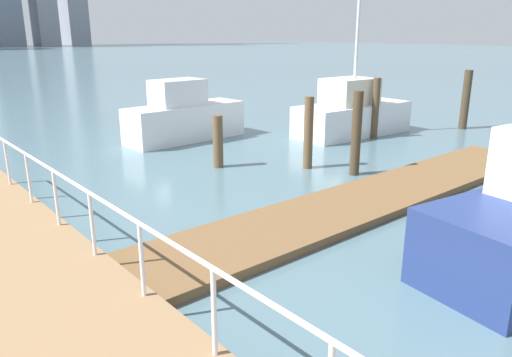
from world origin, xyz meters
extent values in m
plane|color=slate|center=(0.00, 20.00, 0.00)|extent=(300.00, 300.00, 0.00)
cube|color=brown|center=(3.29, 11.56, 0.09)|extent=(13.57, 2.00, 0.18)
cylinder|color=white|center=(-3.15, 8.88, 0.93)|extent=(0.06, 0.06, 1.05)
cylinder|color=white|center=(-3.15, 10.53, 0.93)|extent=(0.06, 0.06, 1.05)
cylinder|color=white|center=(-3.15, 12.18, 0.93)|extent=(0.06, 0.06, 1.05)
cylinder|color=white|center=(-3.15, 13.82, 0.93)|extent=(0.06, 0.06, 1.05)
cylinder|color=white|center=(-3.15, 15.47, 0.93)|extent=(0.06, 0.06, 1.05)
cylinder|color=white|center=(-3.15, 17.12, 0.93)|extent=(0.06, 0.06, 1.05)
cylinder|color=brown|center=(4.28, 14.64, 1.04)|extent=(0.27, 0.27, 2.09)
cylinder|color=brown|center=(2.34, 16.41, 0.77)|extent=(0.30, 0.30, 1.54)
cylinder|color=#473826|center=(13.60, 14.77, 1.19)|extent=(0.32, 0.32, 2.38)
cylinder|color=brown|center=(9.26, 16.00, 1.12)|extent=(0.27, 0.27, 2.24)
cylinder|color=#473826|center=(4.77, 13.31, 1.16)|extent=(0.27, 0.27, 2.33)
cube|color=white|center=(9.18, 16.97, 0.59)|extent=(4.95, 2.07, 1.19)
cube|color=beige|center=(8.92, 16.98, 1.68)|extent=(2.01, 1.56, 0.99)
cube|color=white|center=(3.69, 20.32, 0.65)|extent=(4.59, 1.71, 1.30)
cube|color=white|center=(3.42, 20.30, 1.76)|extent=(1.91, 1.26, 0.93)
camera|label=1|loc=(-5.77, 5.07, 3.81)|focal=34.17mm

